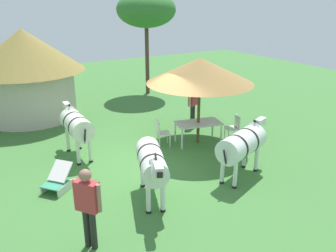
# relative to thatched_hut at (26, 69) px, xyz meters

# --- Properties ---
(ground_plane) EXTENTS (36.00, 36.00, 0.00)m
(ground_plane) POSITION_rel_thatched_hut_xyz_m (2.16, -6.46, -2.04)
(ground_plane) COLOR #407537
(thatched_hut) EXTENTS (4.68, 4.68, 3.63)m
(thatched_hut) POSITION_rel_thatched_hut_xyz_m (0.00, 0.00, 0.00)
(thatched_hut) COLOR beige
(thatched_hut) RESTS_ON ground_plane
(shade_umbrella) EXTENTS (3.52, 3.52, 2.94)m
(shade_umbrella) POSITION_rel_thatched_hut_xyz_m (4.36, -5.90, 0.49)
(shade_umbrella) COLOR #51411B
(shade_umbrella) RESTS_ON ground_plane
(patio_dining_table) EXTENTS (1.69, 1.16, 0.74)m
(patio_dining_table) POSITION_rel_thatched_hut_xyz_m (4.36, -5.90, -1.38)
(patio_dining_table) COLOR silver
(patio_dining_table) RESTS_ON ground_plane
(patio_chair_near_hut) EXTENTS (0.55, 0.56, 0.90)m
(patio_chair_near_hut) POSITION_rel_thatched_hut_xyz_m (5.58, -6.37, -1.52)
(patio_chair_near_hut) COLOR silver
(patio_chair_near_hut) RESTS_ON ground_plane
(patio_chair_west_end) EXTENTS (0.53, 0.55, 0.90)m
(patio_chair_west_end) POSITION_rel_thatched_hut_xyz_m (3.12, -5.50, -1.52)
(patio_chair_west_end) COLOR white
(patio_chair_west_end) RESTS_ON ground_plane
(guest_beside_umbrella) EXTENTS (0.53, 0.38, 1.61)m
(guest_beside_umbrella) POSITION_rel_thatched_hut_xyz_m (5.23, -4.32, -1.07)
(guest_beside_umbrella) COLOR #252528
(guest_beside_umbrella) RESTS_ON ground_plane
(standing_watcher) EXTENTS (0.46, 0.52, 1.75)m
(standing_watcher) POSITION_rel_thatched_hut_xyz_m (-0.65, -9.21, -0.98)
(standing_watcher) COLOR black
(standing_watcher) RESTS_ON ground_plane
(striped_lounge_chair) EXTENTS (0.94, 0.90, 0.67)m
(striped_lounge_chair) POSITION_rel_thatched_hut_xyz_m (-0.65, -6.59, -1.78)
(striped_lounge_chair) COLOR #358D6A
(striped_lounge_chair) RESTS_ON ground_plane
(zebra_nearest_camera) EXTENTS (2.22, 1.21, 1.53)m
(zebra_nearest_camera) POSITION_rel_thatched_hut_xyz_m (3.96, -8.51, -1.04)
(zebra_nearest_camera) COLOR silver
(zebra_nearest_camera) RESTS_ON ground_plane
(zebra_by_umbrella) EXTENTS (1.16, 2.20, 1.56)m
(zebra_by_umbrella) POSITION_rel_thatched_hut_xyz_m (1.26, -8.29, -1.02)
(zebra_by_umbrella) COLOR silver
(zebra_by_umbrella) RESTS_ON ground_plane
(zebra_toward_hut) EXTENTS (0.70, 2.21, 1.59)m
(zebra_toward_hut) POSITION_rel_thatched_hut_xyz_m (0.47, -4.82, -0.99)
(zebra_toward_hut) COLOR silver
(zebra_toward_hut) RESTS_ON ground_plane
(acacia_tree_far_lawn) EXTENTS (2.91, 2.91, 5.07)m
(acacia_tree_far_lawn) POSITION_rel_thatched_hut_xyz_m (6.01, 0.92, 2.14)
(acacia_tree_far_lawn) COLOR brown
(acacia_tree_far_lawn) RESTS_ON ground_plane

